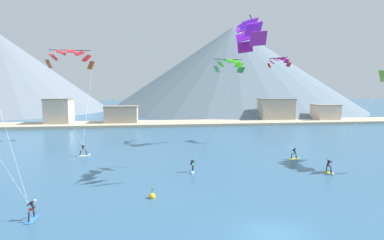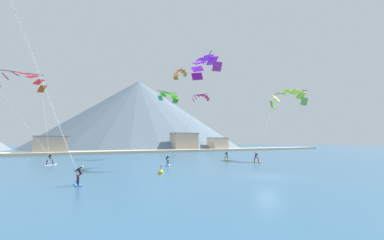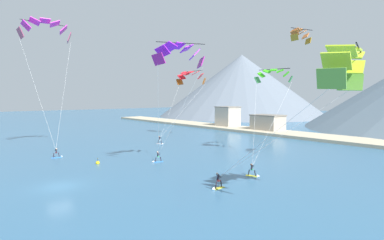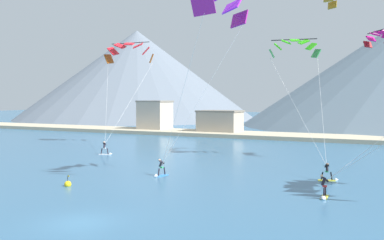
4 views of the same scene
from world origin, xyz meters
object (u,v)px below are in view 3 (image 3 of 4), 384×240
object	(u,v)px
parafoil_kite_near_lead	(179,53)
kitesurfer_mid_center	(254,173)
kitesurfer_far_left	(217,184)
parafoil_kite_near_trail	(191,76)
parafoil_kite_far_right	(45,28)
race_marker_buoy	(98,163)
parafoil_kite_mid_center	(273,75)
parafoil_kite_far_left	(344,64)
parafoil_kite_distant_low_drift	(334,66)
kitesurfer_near_lead	(157,159)
parafoil_kite_distant_high_outer	(300,34)
kitesurfer_near_trail	(160,142)
kitesurfer_far_right	(58,155)

from	to	relation	value
parafoil_kite_near_lead	kitesurfer_mid_center	bearing A→B (deg)	30.44
kitesurfer_far_left	parafoil_kite_near_trail	xyz separation A→B (m)	(-33.24, 24.11, 14.02)
parafoil_kite_far_right	race_marker_buoy	xyz separation A→B (m)	(16.08, 2.28, -21.56)
kitesurfer_far_left	parafoil_kite_near_trail	distance (m)	43.39
kitesurfer_mid_center	parafoil_kite_near_trail	xyz separation A→B (m)	(-32.61, 17.24, 14.06)
parafoil_kite_mid_center	parafoil_kite_far_left	bearing A→B (deg)	-42.54
parafoil_kite_far_right	parafoil_kite_distant_low_drift	bearing A→B (deg)	35.83
kitesurfer_near_lead	parafoil_kite_far_left	size ratio (longest dim) A/B	0.13
parafoil_kite_near_lead	parafoil_kite_mid_center	size ratio (longest dim) A/B	1.09
parafoil_kite_far_right	parafoil_kite_distant_high_outer	world-z (taller)	parafoil_kite_far_right
parafoil_kite_near_trail	parafoil_kite_distant_low_drift	xyz separation A→B (m)	(35.67, -3.91, -0.58)
kitesurfer_mid_center	parafoil_kite_distant_high_outer	distance (m)	23.44
kitesurfer_mid_center	parafoil_kite_distant_high_outer	size ratio (longest dim) A/B	0.36
parafoil_kite_far_right	parafoil_kite_distant_low_drift	distance (m)	47.41
kitesurfer_near_trail	parafoil_kite_mid_center	xyz separation A→B (m)	(22.26, 6.70, 12.63)
kitesurfer_far_right	parafoil_kite_near_lead	world-z (taller)	parafoil_kite_near_lead
kitesurfer_far_right	parafoil_kite_far_left	bearing A→B (deg)	14.87
kitesurfer_near_lead	kitesurfer_mid_center	xyz separation A→B (m)	(14.36, 4.55, 0.02)
parafoil_kite_distant_high_outer	parafoil_kite_distant_low_drift	distance (m)	7.63
kitesurfer_mid_center	kitesurfer_near_lead	bearing A→B (deg)	-162.44
kitesurfer_far_left	parafoil_kite_near_lead	xyz separation A→B (m)	(-8.99, 1.95, 14.77)
parafoil_kite_near_lead	parafoil_kite_distant_low_drift	world-z (taller)	parafoil_kite_near_lead
parafoil_kite_distant_high_outer	parafoil_kite_distant_low_drift	xyz separation A→B (m)	(5.51, -0.55, -5.24)
kitesurfer_mid_center	parafoil_kite_far_left	bearing A→B (deg)	-19.75
parafoil_kite_near_lead	parafoil_kite_distant_low_drift	bearing A→B (deg)	57.97
kitesurfer_near_trail	parafoil_kite_distant_high_outer	xyz separation A→B (m)	(25.70, 8.45, 18.65)
parafoil_kite_near_lead	parafoil_kite_mid_center	distance (m)	17.36
parafoil_kite_mid_center	kitesurfer_far_right	bearing A→B (deg)	-128.52
kitesurfer_far_left	parafoil_kite_distant_low_drift	xyz separation A→B (m)	(2.43, 20.20, 13.44)
parafoil_kite_distant_low_drift	race_marker_buoy	size ratio (longest dim) A/B	3.70
parafoil_kite_near_lead	parafoil_kite_distant_high_outer	size ratio (longest dim) A/B	3.09
parafoil_kite_near_lead	parafoil_kite_far_left	world-z (taller)	parafoil_kite_near_lead
parafoil_kite_near_trail	kitesurfer_mid_center	bearing A→B (deg)	-27.87
parafoil_kite_near_lead	parafoil_kite_distant_low_drift	distance (m)	21.57
kitesurfer_far_left	kitesurfer_far_right	xyz separation A→B (m)	(-27.96, -7.91, -0.06)
parafoil_kite_mid_center	race_marker_buoy	world-z (taller)	parafoil_kite_mid_center
parafoil_kite_far_left	parafoil_kite_far_right	size ratio (longest dim) A/B	0.60
parafoil_kite_near_lead	race_marker_buoy	distance (m)	19.60
kitesurfer_far_right	race_marker_buoy	size ratio (longest dim) A/B	1.72
kitesurfer_mid_center	parafoil_kite_distant_low_drift	size ratio (longest dim) A/B	0.47
kitesurfer_near_trail	parafoil_kite_far_right	xyz separation A→B (m)	(-6.71, -19.48, 21.17)
parafoil_kite_far_left	parafoil_kite_far_right	distance (m)	48.84
parafoil_kite_mid_center	kitesurfer_near_lead	bearing A→B (deg)	-116.90
kitesurfer_near_lead	parafoil_kite_distant_high_outer	bearing A→B (deg)	57.13
parafoil_kite_far_left	parafoil_kite_distant_low_drift	bearing A→B (deg)	116.97
parafoil_kite_far_left	parafoil_kite_near_lead	bearing A→B (deg)	-178.34
parafoil_kite_distant_high_outer	race_marker_buoy	size ratio (longest dim) A/B	4.86
kitesurfer_far_left	parafoil_kite_far_right	bearing A→B (deg)	-168.57
parafoil_kite_distant_low_drift	parafoil_kite_mid_center	bearing A→B (deg)	-172.39
parafoil_kite_mid_center	parafoil_kite_near_lead	bearing A→B (deg)	-98.22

